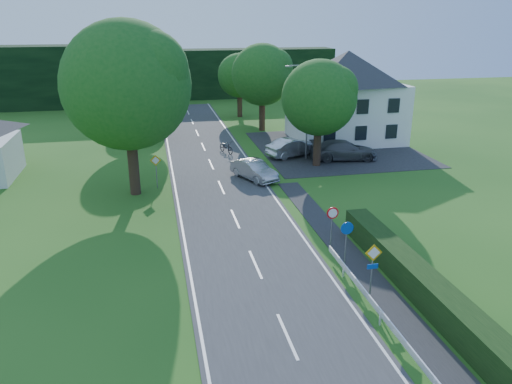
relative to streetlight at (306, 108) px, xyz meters
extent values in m
cube|color=#363638|center=(-8.06, -10.00, -4.44)|extent=(7.00, 80.00, 0.04)
cube|color=#242426|center=(3.94, 3.00, -4.44)|extent=(14.00, 16.00, 0.04)
cube|color=white|center=(-11.31, -10.00, -4.42)|extent=(0.12, 80.00, 0.01)
cube|color=white|center=(-4.81, -10.00, -4.42)|extent=(0.12, 80.00, 0.01)
cube|color=black|center=(-0.06, 36.00, -0.96)|extent=(30.00, 5.00, 7.00)
cube|color=white|center=(5.94, 6.00, -1.66)|extent=(10.00, 8.00, 5.60)
pyramid|color=#222326|center=(5.94, 6.00, 2.64)|extent=(10.60, 8.40, 3.00)
cylinder|color=slate|center=(0.14, 0.00, -0.46)|extent=(0.16, 0.16, 8.00)
cylinder|color=slate|center=(-0.66, 0.00, 3.44)|extent=(1.70, 0.10, 0.10)
cube|color=slate|center=(-1.56, 0.00, 3.39)|extent=(0.50, 0.18, 0.12)
cylinder|color=slate|center=(-3.76, -22.00, -3.26)|extent=(0.07, 0.07, 2.40)
cube|color=#DA9D0B|center=(-3.76, -22.03, -2.26)|extent=(0.78, 0.04, 0.78)
cube|color=white|center=(-3.76, -22.03, -2.26)|extent=(0.57, 0.05, 0.57)
cube|color=#0B43AA|center=(-3.76, -22.03, -2.91)|extent=(0.50, 0.04, 0.22)
cylinder|color=slate|center=(-3.76, -19.00, -3.36)|extent=(0.07, 0.07, 2.20)
cylinder|color=#0B43AA|center=(-3.76, -19.03, -2.41)|extent=(0.64, 0.04, 0.64)
cylinder|color=slate|center=(-3.76, -17.00, -3.36)|extent=(0.07, 0.07, 2.20)
cylinder|color=red|center=(-3.76, -17.03, -2.41)|extent=(0.64, 0.04, 0.64)
cylinder|color=white|center=(-3.76, -17.05, -2.41)|extent=(0.48, 0.04, 0.48)
cylinder|color=slate|center=(-12.56, -5.00, -3.36)|extent=(0.07, 0.07, 2.20)
cube|color=#DA9D0B|center=(-12.56, -5.03, -2.41)|extent=(0.78, 0.04, 0.78)
cube|color=white|center=(-12.56, -5.03, -2.41)|extent=(0.57, 0.05, 0.57)
imported|color=#A0A0A4|center=(-5.36, -4.59, -3.70)|extent=(3.20, 4.61, 1.44)
imported|color=black|center=(-6.26, 3.39, -3.86)|extent=(1.50, 2.25, 1.12)
imported|color=silver|center=(-0.71, 1.11, -3.63)|extent=(5.10, 3.24, 1.59)
imported|color=#4F5055|center=(3.23, -0.84, -3.60)|extent=(5.93, 3.01, 1.65)
imported|color=#B6B6BE|center=(7.91, 4.00, -3.73)|extent=(5.43, 3.58, 1.39)
imported|color=#AE0D2D|center=(1.93, 1.99, -3.35)|extent=(2.60, 2.64, 2.14)
camera|label=1|loc=(-12.59, -39.68, 7.26)|focal=35.00mm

